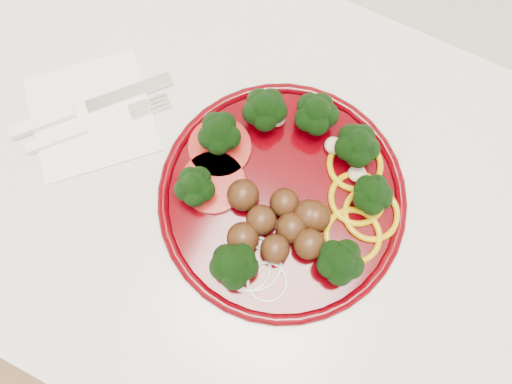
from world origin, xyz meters
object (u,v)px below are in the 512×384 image
at_px(napkin, 92,115).
at_px(fork, 74,132).
at_px(knife, 70,113).
at_px(plate, 288,193).

height_order(napkin, fork, fork).
relative_size(knife, fork, 1.12).
xyz_separation_m(plate, knife, (-0.29, -0.02, -0.01)).
relative_size(napkin, knife, 0.88).
relative_size(plate, napkin, 2.02).
bearing_deg(fork, knife, 83.00).
relative_size(plate, fork, 1.99).
distance_m(plate, napkin, 0.27).
bearing_deg(fork, plate, -39.09).
height_order(knife, fork, knife).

